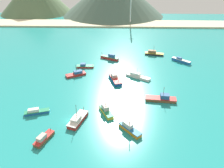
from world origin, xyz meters
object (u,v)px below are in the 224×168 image
at_px(fishing_boat_8, 129,128).
at_px(fishing_boat_6, 115,79).
at_px(fishing_boat_7, 85,66).
at_px(fishing_boat_9, 106,111).
at_px(fishing_boat_11, 43,138).
at_px(fishing_boat_5, 36,112).
at_px(fishing_boat_12, 162,98).
at_px(fishing_boat_0, 110,57).
at_px(radio_tower, 131,4).
at_px(fishing_boat_10, 76,74).
at_px(fishing_boat_1, 137,76).
at_px(fishing_boat_4, 154,53).
at_px(fishing_boat_2, 78,119).
at_px(fishing_boat_3, 181,60).

bearing_deg(fishing_boat_8, fishing_boat_6, 98.75).
xyz_separation_m(fishing_boat_6, fishing_boat_7, (-14.65, 13.57, -0.30)).
xyz_separation_m(fishing_boat_7, fishing_boat_9, (12.10, -36.04, 0.30)).
distance_m(fishing_boat_8, fishing_boat_9, 11.17).
relative_size(fishing_boat_8, fishing_boat_11, 1.02).
bearing_deg(fishing_boat_9, fishing_boat_7, 108.56).
bearing_deg(fishing_boat_5, fishing_boat_12, 11.85).
distance_m(fishing_boat_0, radio_tower, 73.95).
distance_m(fishing_boat_10, radio_tower, 95.39).
bearing_deg(fishing_boat_5, fishing_boat_9, 2.04).
bearing_deg(fishing_boat_1, fishing_boat_4, 68.51).
xyz_separation_m(fishing_boat_10, fishing_boat_12, (34.12, -19.13, 0.10)).
height_order(fishing_boat_4, radio_tower, radio_tower).
height_order(fishing_boat_1, fishing_boat_9, fishing_boat_9).
xyz_separation_m(fishing_boat_5, fishing_boat_11, (6.28, -12.37, 0.09)).
bearing_deg(fishing_boat_2, fishing_boat_3, 47.79).
bearing_deg(fishing_boat_1, fishing_boat_2, -124.17).
height_order(fishing_boat_1, fishing_boat_4, fishing_boat_4).
distance_m(fishing_boat_0, fishing_boat_5, 52.08).
bearing_deg(fishing_boat_10, fishing_boat_1, -2.94).
relative_size(fishing_boat_3, fishing_boat_10, 0.93).
distance_m(fishing_boat_5, fishing_boat_12, 43.46).
relative_size(fishing_boat_8, radio_tower, 0.23).
xyz_separation_m(fishing_boat_8, radio_tower, (5.60, 125.70, 15.35)).
relative_size(fishing_boat_6, radio_tower, 0.33).
bearing_deg(fishing_boat_11, fishing_boat_6, 61.61).
relative_size(fishing_boat_0, radio_tower, 0.31).
height_order(fishing_boat_3, fishing_boat_6, fishing_boat_6).
height_order(fishing_boat_0, fishing_boat_12, fishing_boat_12).
xyz_separation_m(fishing_boat_11, fishing_boat_12, (36.25, 21.30, 0.07)).
bearing_deg(fishing_boat_0, fishing_boat_1, -58.16).
relative_size(fishing_boat_1, fishing_boat_10, 1.17).
bearing_deg(fishing_boat_8, fishing_boat_3, 61.81).
relative_size(fishing_boat_2, fishing_boat_7, 1.16).
xyz_separation_m(fishing_boat_0, fishing_boat_12, (20.00, -38.03, -0.17)).
bearing_deg(fishing_boat_5, fishing_boat_1, 37.22).
bearing_deg(fishing_boat_1, fishing_boat_10, 177.06).
height_order(fishing_boat_5, radio_tower, radio_tower).
bearing_deg(fishing_boat_7, fishing_boat_3, 9.19).
bearing_deg(fishing_boat_3, fishing_boat_0, 176.11).
distance_m(fishing_boat_4, fishing_boat_6, 36.79).
bearing_deg(fishing_boat_8, fishing_boat_0, 98.11).
bearing_deg(fishing_boat_9, fishing_boat_4, 66.74).
xyz_separation_m(fishing_boat_0, fishing_boat_9, (0.48, -46.13, -0.09)).
distance_m(fishing_boat_10, fishing_boat_12, 39.12).
bearing_deg(fishing_boat_2, fishing_boat_10, 100.59).
distance_m(fishing_boat_0, fishing_boat_6, 23.86).
relative_size(fishing_boat_2, fishing_boat_3, 1.11).
relative_size(fishing_boat_2, fishing_boat_9, 1.23).
relative_size(fishing_boat_1, fishing_boat_12, 0.95).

